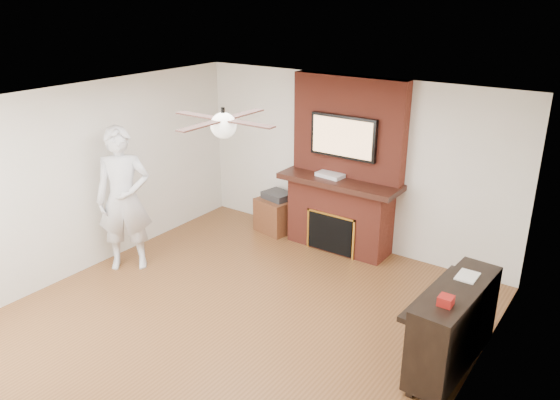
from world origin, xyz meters
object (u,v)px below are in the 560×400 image
Objects in this scene: fireplace at (343,183)px; side_table at (278,213)px; person at (124,199)px; piano at (453,325)px.

side_table is (-1.10, -0.07, -0.70)m from fireplace.
person is 4.39m from piano.
fireplace is 2.98m from piano.
side_table is 0.46× the size of piano.
person is at bearing -102.84° from side_table.
fireplace is 1.31m from side_table.
person is (-2.07, -2.24, -0.01)m from fireplace.
piano is at bearing -36.74° from person.
piano is (2.28, -1.84, -0.51)m from fireplace.
person reaches higher than piano.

